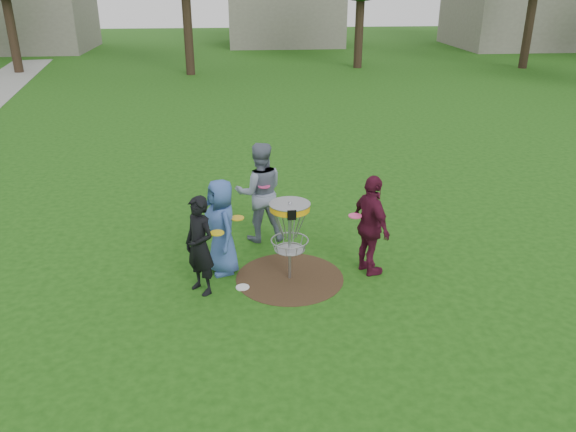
{
  "coord_description": "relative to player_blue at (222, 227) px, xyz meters",
  "views": [
    {
      "loc": [
        -0.8,
        -8.17,
        4.64
      ],
      "look_at": [
        0.0,
        0.3,
        1.0
      ],
      "focal_mm": 35.0,
      "sensor_mm": 36.0,
      "label": 1
    }
  ],
  "objects": [
    {
      "name": "player_blue",
      "position": [
        0.0,
        0.0,
        0.0
      ],
      "size": [
        0.78,
        0.94,
        1.64
      ],
      "primitive_type": "imported",
      "rotation": [
        0.0,
        0.0,
        -1.19
      ],
      "color": "#375598",
      "rests_on": "ground"
    },
    {
      "name": "held_discs",
      "position": [
        0.79,
        -0.01,
        0.23
      ],
      "size": [
        2.45,
        1.76,
        0.2
      ],
      "color": "gold",
      "rests_on": "ground"
    },
    {
      "name": "disc_on_grass",
      "position": [
        0.31,
        -0.61,
        -0.81
      ],
      "size": [
        0.22,
        0.22,
        0.02
      ],
      "primitive_type": "cylinder",
      "color": "white",
      "rests_on": "ground"
    },
    {
      "name": "player_black",
      "position": [
        -0.33,
        -0.64,
        -0.02
      ],
      "size": [
        0.68,
        0.69,
        1.61
      ],
      "primitive_type": "imported",
      "rotation": [
        0.0,
        0.0,
        -0.85
      ],
      "color": "black",
      "rests_on": "ground"
    },
    {
      "name": "ground",
      "position": [
        1.1,
        -0.36,
        -0.82
      ],
      "size": [
        100.0,
        100.0,
        0.0
      ],
      "primitive_type": "plane",
      "color": "#19470F",
      "rests_on": "ground"
    },
    {
      "name": "player_grey",
      "position": [
        0.7,
        1.22,
        0.13
      ],
      "size": [
        0.98,
        0.8,
        1.9
      ],
      "primitive_type": "imported",
      "rotation": [
        0.0,
        0.0,
        3.23
      ],
      "color": "slate",
      "rests_on": "ground"
    },
    {
      "name": "dirt_patch",
      "position": [
        1.1,
        -0.36,
        -0.82
      ],
      "size": [
        1.8,
        1.8,
        0.01
      ],
      "primitive_type": "cylinder",
      "color": "#47331E",
      "rests_on": "ground"
    },
    {
      "name": "player_maroon",
      "position": [
        2.45,
        -0.28,
        0.04
      ],
      "size": [
        0.71,
        1.09,
        1.73
      ],
      "primitive_type": "imported",
      "rotation": [
        0.0,
        0.0,
        1.89
      ],
      "color": "#501228",
      "rests_on": "ground"
    },
    {
      "name": "disc_golf_basket",
      "position": [
        1.1,
        -0.36,
        0.2
      ],
      "size": [
        0.66,
        0.67,
        1.38
      ],
      "color": "#9EA0A5",
      "rests_on": "ground"
    }
  ]
}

